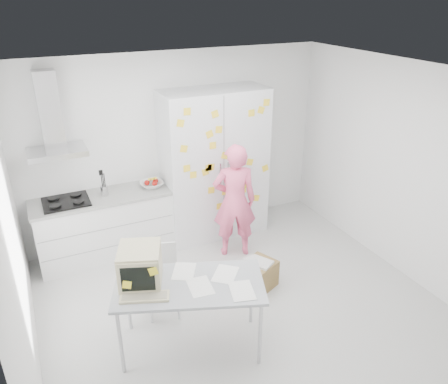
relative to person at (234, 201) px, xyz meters
name	(u,v)px	position (x,y,z in m)	size (l,w,h in m)	color
floor	(238,301)	(-0.44, -0.99, -0.83)	(4.50, 4.00, 0.02)	silver
walls	(212,177)	(-0.44, -0.27, 0.53)	(4.52, 4.01, 2.70)	white
ceiling	(242,74)	(-0.44, -0.99, 1.88)	(4.50, 4.00, 0.02)	white
counter_run	(105,225)	(-1.64, 0.71, -0.34)	(1.84, 0.63, 1.28)	white
range_hood	(52,122)	(-2.09, 0.85, 1.14)	(0.70, 0.48, 1.01)	silver
tall_cabinet	(214,165)	(0.01, 0.69, 0.28)	(1.50, 0.68, 2.20)	silver
person	(234,201)	(0.00, 0.00, 0.00)	(0.59, 0.39, 1.63)	#FF638F
desk	(158,275)	(-1.47, -1.27, 0.07)	(1.64, 1.21, 1.17)	#A0A4AA
chair	(162,275)	(-1.28, -0.73, -0.34)	(0.46, 0.46, 0.84)	silver
cardboard_box	(258,275)	(-0.09, -0.85, -0.63)	(0.54, 0.50, 0.39)	olive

